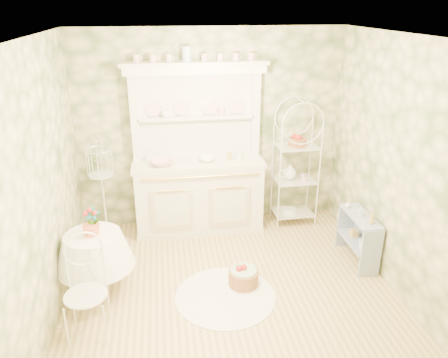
{
  "coord_description": "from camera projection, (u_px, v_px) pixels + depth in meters",
  "views": [
    {
      "loc": [
        -0.65,
        -3.95,
        2.99
      ],
      "look_at": [
        0.0,
        0.5,
        1.15
      ],
      "focal_mm": 35.0,
      "sensor_mm": 36.0,
      "label": 1
    }
  ],
  "objects": [
    {
      "name": "floor",
      "position": [
        231.0,
        292.0,
        4.84
      ],
      "size": [
        3.6,
        3.6,
        0.0
      ],
      "primitive_type": "plane",
      "color": "tan",
      "rests_on": "ground"
    },
    {
      "name": "ceiling",
      "position": [
        232.0,
        37.0,
        3.82
      ],
      "size": [
        3.6,
        3.6,
        0.0
      ],
      "primitive_type": "plane",
      "color": "white",
      "rests_on": "floor"
    },
    {
      "name": "wall_left",
      "position": [
        42.0,
        190.0,
        4.09
      ],
      "size": [
        3.6,
        3.6,
        0.0
      ],
      "primitive_type": "plane",
      "color": "beige",
      "rests_on": "floor"
    },
    {
      "name": "wall_right",
      "position": [
        401.0,
        170.0,
        4.57
      ],
      "size": [
        3.6,
        3.6,
        0.0
      ],
      "primitive_type": "plane",
      "color": "beige",
      "rests_on": "floor"
    },
    {
      "name": "wall_back",
      "position": [
        210.0,
        130.0,
        5.98
      ],
      "size": [
        3.6,
        3.6,
        0.0
      ],
      "primitive_type": "plane",
      "color": "beige",
      "rests_on": "floor"
    },
    {
      "name": "wall_front",
      "position": [
        278.0,
        289.0,
        2.68
      ],
      "size": [
        3.6,
        3.6,
        0.0
      ],
      "primitive_type": "plane",
      "color": "beige",
      "rests_on": "floor"
    },
    {
      "name": "kitchen_dresser",
      "position": [
        198.0,
        151.0,
        5.77
      ],
      "size": [
        1.87,
        0.61,
        2.29
      ],
      "primitive_type": "cube",
      "color": "white",
      "rests_on": "floor"
    },
    {
      "name": "bakers_rack",
      "position": [
        296.0,
        163.0,
        6.04
      ],
      "size": [
        0.57,
        0.41,
        1.82
      ],
      "primitive_type": "cube",
      "rotation": [
        0.0,
        0.0,
        0.02
      ],
      "color": "white",
      "rests_on": "floor"
    },
    {
      "name": "side_shelf",
      "position": [
        358.0,
        238.0,
        5.32
      ],
      "size": [
        0.35,
        0.75,
        0.62
      ],
      "primitive_type": "cube",
      "rotation": [
        0.0,
        0.0,
        -0.12
      ],
      "color": "#8C9DB7",
      "rests_on": "floor"
    },
    {
      "name": "round_table",
      "position": [
        96.0,
        261.0,
        4.7
      ],
      "size": [
        0.93,
        0.93,
        0.79
      ],
      "primitive_type": "cylinder",
      "rotation": [
        0.0,
        0.0,
        -0.36
      ],
      "color": "white",
      "rests_on": "floor"
    },
    {
      "name": "cafe_chair",
      "position": [
        85.0,
        292.0,
        4.04
      ],
      "size": [
        0.56,
        0.56,
        0.98
      ],
      "primitive_type": "cube",
      "rotation": [
        0.0,
        0.0,
        0.32
      ],
      "color": "white",
      "rests_on": "floor"
    },
    {
      "name": "birdcage_stand",
      "position": [
        103.0,
        192.0,
        5.72
      ],
      "size": [
        0.34,
        0.34,
        1.34
      ],
      "primitive_type": "cube",
      "rotation": [
        0.0,
        0.0,
        0.07
      ],
      "color": "white",
      "rests_on": "floor"
    },
    {
      "name": "floor_basket",
      "position": [
        243.0,
        277.0,
        4.93
      ],
      "size": [
        0.37,
        0.37,
        0.19
      ],
      "primitive_type": "cylinder",
      "rotation": [
        0.0,
        0.0,
        -0.28
      ],
      "color": "#9F623D",
      "rests_on": "floor"
    },
    {
      "name": "lace_rug",
      "position": [
        225.0,
        296.0,
        4.76
      ],
      "size": [
        1.15,
        1.15,
        0.01
      ],
      "primitive_type": "cylinder",
      "rotation": [
        0.0,
        0.0,
        0.06
      ],
      "color": "white",
      "rests_on": "floor"
    },
    {
      "name": "bowl_floral",
      "position": [
        162.0,
        165.0,
        5.67
      ],
      "size": [
        0.3,
        0.3,
        0.07
      ],
      "primitive_type": "imported",
      "rotation": [
        0.0,
        0.0,
        0.04
      ],
      "color": "white",
      "rests_on": "kitchen_dresser"
    },
    {
      "name": "bowl_white",
      "position": [
        207.0,
        161.0,
        5.81
      ],
      "size": [
        0.24,
        0.24,
        0.07
      ],
      "primitive_type": "imported",
      "rotation": [
        0.0,
        0.0,
        0.12
      ],
      "color": "white",
      "rests_on": "kitchen_dresser"
    },
    {
      "name": "cup_left",
      "position": [
        166.0,
        115.0,
        5.69
      ],
      "size": [
        0.12,
        0.12,
        0.09
      ],
      "primitive_type": "imported",
      "rotation": [
        0.0,
        0.0,
        -0.01
      ],
      "color": "white",
      "rests_on": "kitchen_dresser"
    },
    {
      "name": "cup_right",
      "position": [
        222.0,
        113.0,
        5.79
      ],
      "size": [
        0.14,
        0.14,
        0.1
      ],
      "primitive_type": "imported",
      "rotation": [
        0.0,
        0.0,
        0.26
      ],
      "color": "white",
      "rests_on": "kitchen_dresser"
    },
    {
      "name": "potted_geranium",
      "position": [
        93.0,
        223.0,
        4.54
      ],
      "size": [
        0.16,
        0.12,
        0.3
      ],
      "primitive_type": "imported",
      "rotation": [
        0.0,
        0.0,
        -0.06
      ],
      "color": "#3F7238",
      "rests_on": "round_table"
    },
    {
      "name": "bottle_amber",
      "position": [
        372.0,
        218.0,
        4.99
      ],
      "size": [
        0.06,
        0.06,
        0.15
      ],
      "primitive_type": "imported",
      "rotation": [
        0.0,
        0.0,
        -0.0
      ],
      "color": "tan",
      "rests_on": "side_shelf"
    },
    {
      "name": "bottle_blue",
      "position": [
        360.0,
        213.0,
        5.19
      ],
      "size": [
        0.06,
        0.06,
        0.11
      ],
      "primitive_type": "imported",
      "rotation": [
        0.0,
        0.0,
        -0.24
      ],
      "color": "#ADC8DF",
      "rests_on": "side_shelf"
    },
    {
      "name": "bottle_glass",
      "position": [
        348.0,
        205.0,
        5.4
      ],
      "size": [
        0.08,
        0.08,
        0.09
      ],
      "primitive_type": "imported",
      "rotation": [
        0.0,
        0.0,
        0.23
      ],
      "color": "silver",
      "rests_on": "side_shelf"
    }
  ]
}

